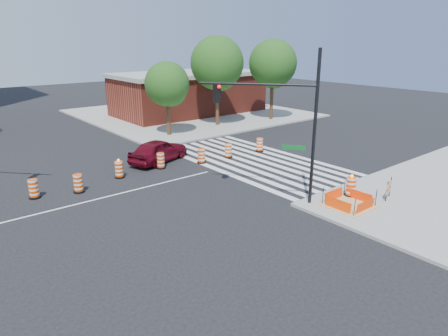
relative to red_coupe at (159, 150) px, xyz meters
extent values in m
plane|color=black|center=(-5.79, -3.89, -0.79)|extent=(120.00, 120.00, 0.00)
cube|color=gray|center=(12.21, 14.11, -0.71)|extent=(22.00, 22.00, 0.15)
cube|color=silver|center=(2.01, -3.89, -0.78)|extent=(0.45, 13.50, 0.01)
cube|color=silver|center=(2.91, -3.89, -0.78)|extent=(0.45, 13.50, 0.01)
cube|color=silver|center=(3.81, -3.89, -0.78)|extent=(0.45, 13.50, 0.01)
cube|color=silver|center=(4.71, -3.89, -0.78)|extent=(0.45, 13.50, 0.01)
cube|color=silver|center=(5.61, -3.89, -0.78)|extent=(0.45, 13.50, 0.01)
cube|color=silver|center=(6.51, -3.89, -0.78)|extent=(0.45, 13.50, 0.01)
cube|color=silver|center=(7.41, -3.89, -0.78)|extent=(0.45, 13.50, 0.01)
cube|color=silver|center=(8.31, -3.89, -0.78)|extent=(0.45, 13.50, 0.01)
cube|color=silver|center=(-5.79, -3.89, -0.78)|extent=(14.00, 0.12, 0.01)
cube|color=tan|center=(3.21, -12.89, -0.61)|extent=(2.20, 2.20, 0.05)
cube|color=#FF3C05|center=(3.21, -13.79, -0.36)|extent=(1.44, 0.02, 0.55)
cube|color=#FF3C05|center=(3.21, -11.99, -0.36)|extent=(1.44, 0.02, 0.55)
cube|color=#FF3C05|center=(2.31, -12.89, -0.36)|extent=(0.02, 1.44, 0.55)
cube|color=#FF3C05|center=(4.11, -12.89, -0.36)|extent=(0.02, 1.44, 0.55)
cylinder|color=black|center=(2.31, -13.79, -0.19)|extent=(0.04, 0.04, 0.90)
cylinder|color=black|center=(4.11, -13.79, -0.19)|extent=(0.04, 0.04, 0.90)
cylinder|color=black|center=(2.31, -11.99, -0.19)|extent=(0.04, 0.04, 0.90)
cylinder|color=black|center=(4.11, -11.99, -0.19)|extent=(0.04, 0.04, 0.90)
cube|color=maroon|center=(12.21, 14.11, 1.31)|extent=(16.00, 8.00, 4.20)
cube|color=gray|center=(12.21, 14.11, 3.61)|extent=(16.50, 8.50, 0.40)
imported|color=#570714|center=(0.00, 0.00, 0.00)|extent=(4.98, 3.33, 1.58)
cylinder|color=black|center=(2.03, -11.41, 3.10)|extent=(0.17, 0.17, 7.49)
cylinder|color=black|center=(0.29, -9.21, 5.16)|extent=(3.58, 4.47, 0.11)
cube|color=black|center=(-0.94, -7.67, 4.70)|extent=(0.30, 0.26, 0.94)
sphere|color=#FF0C0C|center=(-0.94, -7.85, 5.02)|extent=(0.17, 0.17, 0.17)
cube|color=#0C591E|center=(1.45, -10.68, 2.17)|extent=(0.73, 0.90, 0.23)
cylinder|color=black|center=(4.33, -12.21, -0.59)|extent=(0.61, 0.61, 0.10)
cylinder|color=#E24104|center=(4.33, -12.21, -0.07)|extent=(0.49, 0.49, 0.97)
sphere|color=#FF990C|center=(4.33, -12.21, 0.49)|extent=(0.16, 0.16, 0.16)
cube|color=#E24104|center=(5.55, -13.62, 0.11)|extent=(0.88, 0.31, 0.30)
cube|color=#E24104|center=(5.55, -13.62, -0.23)|extent=(0.88, 0.31, 0.24)
cylinder|color=black|center=(5.17, -13.74, -0.10)|extent=(0.04, 0.04, 1.07)
cylinder|color=black|center=(5.94, -13.50, -0.10)|extent=(0.04, 0.04, 1.07)
cylinder|color=#382314|center=(4.55, 6.07, 1.19)|extent=(0.35, 0.35, 3.96)
sphere|color=#164A15|center=(4.55, 6.07, 3.67)|extent=(3.72, 3.72, 3.72)
sphere|color=#164A15|center=(5.09, 6.40, 3.05)|extent=(2.72, 2.72, 2.72)
sphere|color=#164A15|center=(4.11, 5.85, 3.30)|extent=(2.48, 2.48, 2.48)
cylinder|color=#382314|center=(10.42, 6.78, 1.85)|extent=(0.34, 0.34, 5.27)
sphere|color=#164A15|center=(10.42, 6.78, 5.14)|extent=(4.94, 4.94, 4.94)
sphere|color=#164A15|center=(10.94, 7.10, 4.31)|extent=(3.62, 3.62, 3.62)
sphere|color=#164A15|center=(9.99, 6.57, 4.64)|extent=(3.29, 3.29, 3.29)
cylinder|color=#382314|center=(16.57, 5.62, 1.76)|extent=(0.35, 0.35, 5.09)
sphere|color=#164A15|center=(16.57, 5.62, 4.94)|extent=(4.77, 4.77, 4.77)
sphere|color=#164A15|center=(17.11, 5.95, 4.14)|extent=(3.50, 3.50, 3.50)
sphere|color=#164A15|center=(16.14, 5.41, 4.46)|extent=(3.18, 3.18, 3.18)
cylinder|color=black|center=(-8.47, -1.65, -0.74)|extent=(0.60, 0.60, 0.10)
cylinder|color=#E24104|center=(-8.47, -1.65, -0.24)|extent=(0.48, 0.48, 0.95)
cylinder|color=black|center=(-6.35, -2.29, -0.74)|extent=(0.60, 0.60, 0.10)
cylinder|color=#E24104|center=(-6.35, -2.29, -0.24)|extent=(0.48, 0.48, 0.95)
cylinder|color=black|center=(-3.56, -1.42, -0.74)|extent=(0.60, 0.60, 0.10)
cylinder|color=#E24104|center=(-3.56, -1.42, -0.24)|extent=(0.48, 0.48, 0.95)
sphere|color=#FF990C|center=(-3.56, -1.42, 0.31)|extent=(0.16, 0.16, 0.16)
cylinder|color=black|center=(-0.67, -1.39, -0.74)|extent=(0.60, 0.60, 0.10)
cylinder|color=#E24104|center=(-0.67, -1.39, -0.24)|extent=(0.48, 0.48, 0.95)
cylinder|color=black|center=(2.06, -2.11, -0.74)|extent=(0.60, 0.60, 0.10)
cylinder|color=#E24104|center=(2.06, -2.11, -0.24)|extent=(0.48, 0.48, 0.95)
cylinder|color=black|center=(4.31, -2.24, -0.74)|extent=(0.60, 0.60, 0.10)
cylinder|color=#E24104|center=(4.31, -2.24, -0.24)|extent=(0.48, 0.48, 0.95)
cylinder|color=black|center=(7.17, -2.46, -0.74)|extent=(0.60, 0.60, 0.10)
cylinder|color=#E24104|center=(7.17, -2.46, -0.24)|extent=(0.48, 0.48, 0.95)
camera|label=1|loc=(-13.03, -23.14, 7.17)|focal=32.00mm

